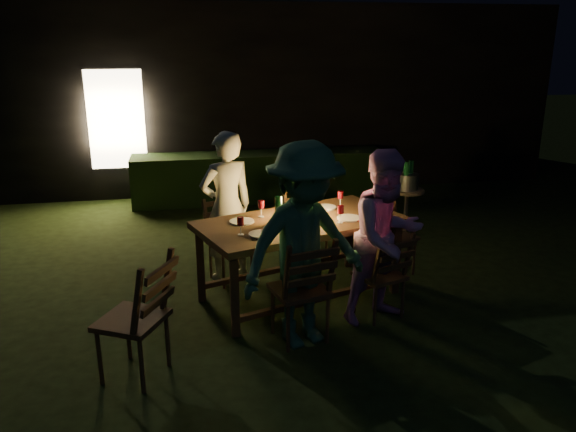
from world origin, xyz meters
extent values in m
plane|color=black|center=(0.00, 0.00, 0.00)|extent=(40.00, 40.00, 0.00)
cube|color=black|center=(0.00, 6.20, 1.60)|extent=(10.00, 4.00, 3.20)
cube|color=#FFE5B2|center=(-2.80, 4.21, 1.35)|extent=(0.90, 0.06, 1.60)
cube|color=black|center=(-0.50, 3.75, 0.40)|extent=(4.20, 0.70, 0.80)
cube|color=#51381B|center=(-0.62, -0.09, 0.82)|extent=(2.27, 1.63, 0.07)
cube|color=#51381B|center=(-1.37, -0.79, 0.38)|extent=(0.08, 0.08, 0.75)
cube|color=#51381B|center=(-1.64, 0.01, 0.38)|extent=(0.08, 0.08, 0.75)
cube|color=#51381B|center=(0.40, -0.18, 0.38)|extent=(0.08, 0.08, 0.75)
cube|color=#51381B|center=(0.12, 0.62, 0.38)|extent=(0.08, 0.08, 0.75)
cube|color=#51381B|center=(-0.81, -0.94, 0.48)|extent=(0.55, 0.53, 0.04)
cube|color=#51381B|center=(-0.76, -1.14, 0.77)|extent=(0.49, 0.25, 0.55)
cube|color=#51381B|center=(0.05, -0.65, 0.42)|extent=(0.52, 0.51, 0.04)
cube|color=#51381B|center=(0.10, -0.82, 0.68)|extent=(0.43, 0.26, 0.48)
cube|color=#51381B|center=(-1.29, 0.48, 0.44)|extent=(0.55, 0.54, 0.04)
cube|color=#51381B|center=(-1.36, 0.65, 0.71)|extent=(0.45, 0.29, 0.50)
cube|color=#51381B|center=(-0.35, 0.80, 0.44)|extent=(0.51, 0.50, 0.04)
cube|color=#51381B|center=(-0.39, 0.98, 0.72)|extent=(0.46, 0.24, 0.51)
cube|color=#51381B|center=(0.56, 0.32, 0.45)|extent=(0.56, 0.57, 0.04)
cube|color=#51381B|center=(0.39, 0.24, 0.72)|extent=(0.32, 0.46, 0.51)
cube|color=#51381B|center=(-2.23, -1.27, 0.49)|extent=(0.63, 0.64, 0.04)
cube|color=#51381B|center=(-2.04, -1.37, 0.80)|extent=(0.37, 0.50, 0.57)
imported|color=silver|center=(-1.32, 0.54, 0.84)|extent=(0.71, 0.58, 1.68)
imported|color=#D190CB|center=(0.07, -0.72, 0.83)|extent=(0.97, 0.86, 1.67)
imported|color=#38714E|center=(-0.78, -1.01, 0.91)|extent=(1.33, 1.02, 1.82)
cube|color=white|center=(-0.59, -0.02, 0.87)|extent=(0.15, 0.15, 0.03)
cube|color=white|center=(-0.59, -0.02, 1.19)|extent=(0.16, 0.16, 0.03)
cylinder|color=#FF9E3F|center=(-0.59, -0.02, 0.98)|extent=(0.09, 0.09, 0.18)
cylinder|color=white|center=(-1.22, -0.06, 0.86)|extent=(0.25, 0.25, 0.01)
cylinder|color=white|center=(-1.07, -0.47, 0.86)|extent=(0.25, 0.25, 0.01)
cylinder|color=white|center=(-0.27, 0.27, 0.86)|extent=(0.25, 0.25, 0.01)
cylinder|color=white|center=(-0.13, -0.15, 0.86)|extent=(0.25, 0.25, 0.01)
cylinder|color=#0F471E|center=(-0.86, -0.17, 0.99)|extent=(0.07, 0.07, 0.28)
cube|color=red|center=(-0.66, -0.44, 0.86)|extent=(0.18, 0.14, 0.01)
cube|color=red|center=(-0.01, -0.19, 0.86)|extent=(0.18, 0.14, 0.01)
cube|color=black|center=(-1.11, -0.57, 0.86)|extent=(0.14, 0.07, 0.01)
cylinder|color=olive|center=(1.25, 1.63, 0.61)|extent=(0.47, 0.47, 0.04)
cylinder|color=olive|center=(1.25, 1.63, 0.31)|extent=(0.05, 0.05, 0.61)
cylinder|color=#A5A8AD|center=(1.25, 1.63, 0.74)|extent=(0.30, 0.30, 0.22)
cylinder|color=#0F471E|center=(1.20, 1.59, 0.79)|extent=(0.07, 0.07, 0.32)
cylinder|color=#0F471E|center=(1.30, 1.67, 0.79)|extent=(0.07, 0.07, 0.32)
camera|label=1|loc=(-1.76, -5.39, 2.59)|focal=35.00mm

